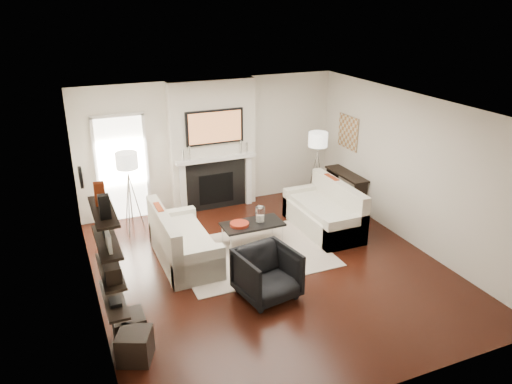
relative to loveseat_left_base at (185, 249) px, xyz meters
name	(u,v)px	position (x,y,z in m)	size (l,w,h in m)	color
room_envelope	(271,193)	(1.22, -0.82, 1.14)	(6.00, 6.00, 6.00)	black
chimney_breast	(213,146)	(1.22, 2.06, 1.14)	(1.80, 0.25, 2.70)	silver
fireplace_surround	(216,185)	(1.22, 1.92, 0.31)	(1.30, 0.02, 1.04)	black
firebox	(216,188)	(1.22, 1.92, 0.24)	(0.75, 0.02, 0.65)	black
mantel_pilaster_l	(183,189)	(0.50, 1.89, 0.34)	(0.12, 0.08, 1.10)	white
mantel_pilaster_r	(248,180)	(1.94, 1.89, 0.34)	(0.12, 0.08, 1.10)	white
mantel_shelf	(216,159)	(1.22, 1.87, 0.91)	(1.70, 0.18, 0.07)	white
tv_body	(215,127)	(1.22, 1.90, 1.57)	(1.20, 0.06, 0.70)	black
tv_screen	(215,127)	(1.22, 1.86, 1.57)	(1.10, 0.01, 0.62)	#BF723F
candlestick_l_tall	(190,153)	(0.67, 1.88, 1.09)	(0.04, 0.04, 0.30)	silver
candlestick_l_short	(183,155)	(0.54, 1.88, 1.06)	(0.04, 0.04, 0.24)	silver
candlestick_r_tall	(241,147)	(1.77, 1.88, 1.09)	(0.04, 0.04, 0.30)	silver
candlestick_r_short	(247,148)	(1.90, 1.88, 1.06)	(0.04, 0.04, 0.24)	silver
hallway_panel	(122,169)	(-0.63, 2.16, 0.84)	(0.90, 0.02, 2.10)	white
door_trim_l	(97,173)	(-1.11, 2.14, 0.84)	(0.06, 0.06, 2.16)	white
door_trim_r	(147,166)	(-0.15, 2.14, 0.84)	(0.06, 0.06, 2.16)	white
door_trim_top	(117,115)	(-0.63, 2.14, 1.92)	(1.02, 0.06, 0.06)	white
rug	(253,254)	(1.15, -0.26, -0.20)	(2.60, 2.00, 0.01)	#B5A494
loveseat_left_base	(185,249)	(0.00, 0.00, 0.00)	(0.85, 1.80, 0.42)	beige
loveseat_left_back	(164,236)	(-0.33, 0.00, 0.32)	(0.18, 1.80, 0.80)	beige
loveseat_left_arm_n	(199,267)	(0.00, -0.81, 0.09)	(0.85, 0.18, 0.60)	beige
loveseat_left_arm_s	(173,226)	(0.00, 0.81, 0.09)	(0.85, 0.18, 0.60)	beige
loveseat_left_cushion	(187,235)	(0.05, 0.00, 0.26)	(0.63, 1.44, 0.10)	beige
pillow_left_orange	(159,218)	(-0.33, 0.30, 0.52)	(0.10, 0.42, 0.42)	maroon
pillow_left_charcoal	(168,233)	(-0.33, -0.30, 0.51)	(0.10, 0.40, 0.40)	black
loveseat_right_base	(323,219)	(2.77, 0.13, 0.00)	(0.85, 1.80, 0.42)	beige
loveseat_right_back	(339,202)	(3.11, 0.13, 0.32)	(0.18, 1.80, 0.80)	beige
loveseat_right_arm_n	(346,232)	(2.77, -0.68, 0.09)	(0.85, 0.18, 0.60)	beige
loveseat_right_arm_s	(303,200)	(2.77, 0.94, 0.09)	(0.85, 0.18, 0.60)	beige
loveseat_right_cushion	(321,207)	(2.72, 0.13, 0.26)	(0.63, 1.44, 0.10)	beige
pillow_right_orange	(331,187)	(3.11, 0.43, 0.52)	(0.10, 0.42, 0.42)	maroon
pillow_right_charcoal	(348,198)	(3.11, -0.17, 0.51)	(0.10, 0.40, 0.40)	black
coffee_table	(252,224)	(1.29, 0.10, 0.19)	(1.10, 0.55, 0.04)	black
coffee_leg_nw	(231,245)	(0.79, -0.12, -0.02)	(0.02, 0.02, 0.38)	silver
coffee_leg_ne	(283,235)	(1.79, -0.12, -0.02)	(0.02, 0.02, 0.38)	silver
coffee_leg_sw	(222,234)	(0.79, 0.32, -0.02)	(0.02, 0.02, 0.38)	silver
coffee_leg_se	(272,225)	(1.79, 0.32, -0.02)	(0.02, 0.02, 0.38)	silver
hurricane_glass	(260,215)	(1.44, 0.10, 0.35)	(0.17, 0.17, 0.30)	white
hurricane_candle	(260,218)	(1.44, 0.10, 0.29)	(0.09, 0.09, 0.14)	white
copper_bowl	(239,224)	(1.04, 0.10, 0.24)	(0.34, 0.34, 0.06)	red
armchair	(267,272)	(0.84, -1.55, 0.21)	(0.81, 0.76, 0.84)	black
lamp_left_post	(131,204)	(-0.63, 1.43, 0.39)	(0.02, 0.02, 1.20)	silver
lamp_left_shade	(127,161)	(-0.63, 1.43, 1.24)	(0.40, 0.40, 0.30)	white
lamp_left_leg_a	(137,203)	(-0.52, 1.43, 0.39)	(0.02, 0.02, 1.25)	silver
lamp_left_leg_b	(127,202)	(-0.68, 1.52, 0.39)	(0.02, 0.02, 1.25)	silver
lamp_left_leg_c	(129,206)	(-0.68, 1.33, 0.39)	(0.02, 0.02, 1.25)	silver
lamp_right_post	(316,178)	(3.27, 1.30, 0.39)	(0.02, 0.02, 1.20)	silver
lamp_right_shade	(318,139)	(3.27, 1.30, 1.24)	(0.40, 0.40, 0.30)	white
lamp_right_leg_a	(321,177)	(3.38, 1.30, 0.39)	(0.02, 0.02, 1.25)	silver
lamp_right_leg_b	(312,177)	(3.22, 1.40, 0.39)	(0.02, 0.02, 1.25)	silver
lamp_right_leg_c	(316,180)	(3.22, 1.21, 0.39)	(0.02, 0.02, 1.25)	silver
console_top	(347,174)	(3.79, 0.94, 0.52)	(0.35, 1.20, 0.04)	black
console_leg_n	(360,200)	(3.79, 0.39, 0.14)	(0.30, 0.04, 0.71)	black
console_leg_s	(332,182)	(3.79, 1.49, 0.14)	(0.30, 0.04, 0.71)	black
wall_art	(348,132)	(3.95, 1.23, 1.34)	(0.03, 0.70, 0.70)	#9F7E4F
shelf_bottom	(114,299)	(-1.40, -1.82, 0.49)	(0.25, 1.00, 0.04)	black
shelf_lower	(111,271)	(-1.40, -1.82, 0.89)	(0.25, 1.00, 0.04)	black
shelf_upper	(107,242)	(-1.40, -1.82, 1.29)	(0.25, 1.00, 0.04)	black
shelf_top	(103,211)	(-1.40, -1.82, 1.69)	(0.25, 1.00, 0.04)	black
decor_magfile_a	(104,207)	(-1.40, -2.07, 1.85)	(0.12, 0.10, 0.28)	black
decor_magfile_b	(100,194)	(-1.40, -1.65, 1.85)	(0.12, 0.10, 0.28)	maroon
decor_frame_a	(108,240)	(-1.40, -2.04, 1.42)	(0.04, 0.30, 0.22)	white
decor_frame_b	(104,228)	(-1.40, -1.64, 1.40)	(0.04, 0.22, 0.18)	black
decor_wine_rack	(113,273)	(-1.40, -2.08, 1.01)	(0.18, 0.25, 0.20)	black
decor_box_small	(107,255)	(-1.40, -1.54, 0.97)	(0.15, 0.12, 0.12)	black
decor_books	(115,302)	(-1.40, -1.96, 0.53)	(0.14, 0.20, 0.05)	black
decor_box_tall	(110,280)	(-1.40, -1.54, 0.60)	(0.10, 0.10, 0.18)	white
clock_rim	(81,177)	(-1.51, 0.08, 1.49)	(0.34, 0.34, 0.04)	black
clock_face	(82,177)	(-1.48, 0.08, 1.49)	(0.29, 0.29, 0.01)	white
ottoman_near	(130,328)	(-1.25, -1.80, -0.01)	(0.40, 0.40, 0.40)	black
ottoman_far	(135,346)	(-1.25, -2.19, -0.01)	(0.40, 0.40, 0.40)	black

